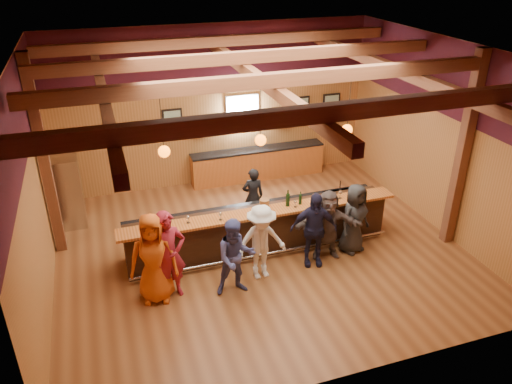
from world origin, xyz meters
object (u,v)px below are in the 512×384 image
customer_brown (327,225)px  ice_bucket (264,204)px  bar_counter (259,227)px  customer_dark (354,218)px  customer_redvest (169,255)px  customer_navy (314,229)px  customer_white (261,242)px  bartender (253,196)px  customer_orange (154,258)px  customer_denim (236,257)px  stainless_fridge (67,192)px  back_bar_cabinet (258,163)px  bottle_a (288,200)px

customer_brown → ice_bucket: 1.46m
bar_counter → customer_dark: bearing=-22.4°
customer_redvest → customer_navy: (3.13, 0.13, -0.08)m
bar_counter → customer_navy: bearing=-48.6°
customer_redvest → customer_white: 1.91m
customer_redvest → bartender: bearing=32.4°
customer_orange → customer_denim: bearing=1.0°
stainless_fridge → ice_bucket: size_ratio=7.75×
back_bar_cabinet → ice_bucket: 4.05m
customer_brown → stainless_fridge: bearing=160.7°
stainless_fridge → ice_bucket: 4.97m
customer_white → stainless_fridge: bearing=132.1°
customer_denim → customer_dark: size_ratio=1.00×
customer_redvest → bartender: customer_redvest is taller
back_bar_cabinet → bottle_a: bottle_a is taller
customer_navy → ice_bucket: 1.20m
customer_navy → bar_counter: bearing=146.2°
back_bar_cabinet → bottle_a: (-0.60, -3.84, 0.79)m
ice_bucket → customer_white: bearing=-113.0°
customer_navy → customer_dark: size_ratio=1.04×
bartender → stainless_fridge: bearing=-13.5°
back_bar_cabinet → customer_navy: bearing=-93.6°
back_bar_cabinet → customer_navy: (-0.29, -4.59, 0.39)m
customer_denim → customer_orange: bearing=173.2°
customer_white → bar_counter: bearing=69.1°
customer_redvest → bottle_a: (2.82, 0.87, 0.32)m
customer_redvest → customer_dark: (4.21, 0.33, -0.11)m
stainless_fridge → customer_dark: (6.10, -3.27, -0.07)m
stainless_fridge → bartender: size_ratio=1.21×
customer_orange → customer_navy: size_ratio=1.09×
back_bar_cabinet → bartender: (-0.96, -2.47, 0.27)m
stainless_fridge → customer_white: stainless_fridge is taller
customer_redvest → bar_counter: bearing=17.1°
ice_bucket → customer_brown: bearing=-25.8°
bar_counter → bartender: size_ratio=4.24×
customer_orange → customer_denim: (1.55, -0.29, -0.12)m
bar_counter → customer_white: bearing=-106.2°
customer_white → back_bar_cabinet: bearing=67.5°
back_bar_cabinet → stainless_fridge: size_ratio=2.22×
customer_navy → bottle_a: customer_navy is taller
customer_orange → customer_white: (2.20, 0.03, -0.10)m
customer_denim → customer_dark: 3.02m
bar_counter → customer_redvest: bearing=-152.9°
customer_navy → bartender: (-0.68, 2.11, -0.12)m
customer_navy → customer_brown: bearing=36.4°
customer_orange → ice_bucket: bearing=31.2°
back_bar_cabinet → stainless_fridge: 5.43m
customer_navy → bottle_a: size_ratio=4.44×
bar_counter → ice_bucket: size_ratio=27.12×
customer_denim → back_bar_cabinet: bearing=70.7°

